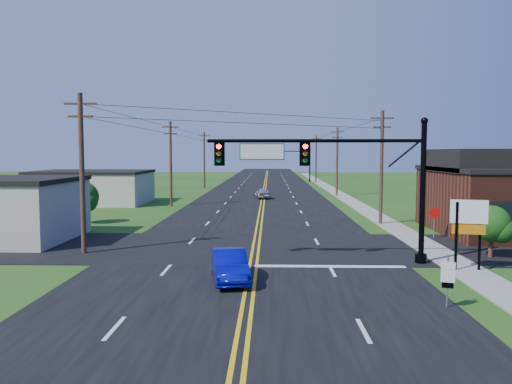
{
  "coord_description": "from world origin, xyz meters",
  "views": [
    {
      "loc": [
        1.01,
        -17.56,
        5.69
      ],
      "look_at": [
        0.24,
        10.0,
        3.52
      ],
      "focal_mm": 35.0,
      "sensor_mm": 36.0,
      "label": 1
    }
  ],
  "objects_px": {
    "route_sign": "(448,277)",
    "stop_sign": "(434,216)",
    "blue_car": "(230,266)",
    "signal_mast_main": "(335,171)",
    "signal_mast_far": "(288,159)"
  },
  "relations": [
    {
      "from": "blue_car",
      "to": "route_sign",
      "type": "relative_size",
      "value": 2.05
    },
    {
      "from": "signal_mast_main",
      "to": "signal_mast_far",
      "type": "xyz_separation_m",
      "value": [
        0.1,
        72.0,
        -0.2
      ]
    },
    {
      "from": "route_sign",
      "to": "stop_sign",
      "type": "xyz_separation_m",
      "value": [
        4.37,
        14.92,
        0.36
      ]
    },
    {
      "from": "blue_car",
      "to": "stop_sign",
      "type": "bearing_deg",
      "value": 31.74
    },
    {
      "from": "signal_mast_far",
      "to": "signal_mast_main",
      "type": "bearing_deg",
      "value": -90.08
    },
    {
      "from": "signal_mast_main",
      "to": "signal_mast_far",
      "type": "bearing_deg",
      "value": 89.92
    },
    {
      "from": "blue_car",
      "to": "route_sign",
      "type": "distance_m",
      "value": 9.06
    },
    {
      "from": "signal_mast_main",
      "to": "blue_car",
      "type": "distance_m",
      "value": 7.58
    },
    {
      "from": "signal_mast_far",
      "to": "route_sign",
      "type": "xyz_separation_m",
      "value": [
        3.06,
        -79.52,
        -3.38
      ]
    },
    {
      "from": "stop_sign",
      "to": "blue_car",
      "type": "bearing_deg",
      "value": -139.17
    },
    {
      "from": "route_sign",
      "to": "stop_sign",
      "type": "height_order",
      "value": "stop_sign"
    },
    {
      "from": "signal_mast_far",
      "to": "blue_car",
      "type": "height_order",
      "value": "signal_mast_far"
    },
    {
      "from": "signal_mast_main",
      "to": "blue_car",
      "type": "bearing_deg",
      "value": -142.98
    },
    {
      "from": "signal_mast_far",
      "to": "blue_car",
      "type": "distance_m",
      "value": 76.13
    },
    {
      "from": "signal_mast_main",
      "to": "route_sign",
      "type": "distance_m",
      "value": 8.91
    }
  ]
}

